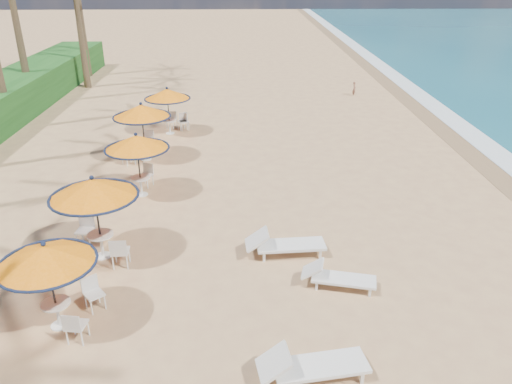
# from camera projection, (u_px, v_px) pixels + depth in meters

# --- Properties ---
(ground) EXTENTS (160.00, 160.00, 0.00)m
(ground) POSITION_uv_depth(u_px,v_px,m) (305.00, 336.00, 10.72)
(ground) COLOR tan
(ground) RESTS_ON ground
(foam_strip) EXTENTS (1.20, 140.00, 0.04)m
(foam_strip) POSITION_uv_depth(u_px,v_px,m) (508.00, 162.00, 20.00)
(foam_strip) COLOR white
(foam_strip) RESTS_ON ground
(wetsand_band) EXTENTS (1.40, 140.00, 0.02)m
(wetsand_band) POSITION_uv_depth(u_px,v_px,m) (486.00, 162.00, 19.98)
(wetsand_band) COLOR olive
(wetsand_band) RESTS_ON ground
(station_0) EXTENTS (2.07, 2.07, 2.15)m
(station_0) POSITION_uv_depth(u_px,v_px,m) (51.00, 263.00, 10.35)
(station_0) COLOR black
(station_0) RESTS_ON ground
(station_1) EXTENTS (2.31, 2.31, 2.41)m
(station_1) POSITION_uv_depth(u_px,v_px,m) (93.00, 199.00, 12.87)
(station_1) COLOR black
(station_1) RESTS_ON ground
(station_2) EXTENTS (2.15, 2.15, 2.25)m
(station_2) POSITION_uv_depth(u_px,v_px,m) (136.00, 148.00, 16.50)
(station_2) COLOR black
(station_2) RESTS_ON ground
(station_3) EXTENTS (2.28, 2.36, 2.38)m
(station_3) POSITION_uv_depth(u_px,v_px,m) (141.00, 118.00, 19.56)
(station_3) COLOR black
(station_3) RESTS_ON ground
(station_4) EXTENTS (2.11, 2.12, 2.20)m
(station_4) POSITION_uv_depth(u_px,v_px,m) (169.00, 99.00, 22.75)
(station_4) COLOR black
(station_4) RESTS_ON ground
(lounger_near) EXTENTS (2.21, 1.00, 0.77)m
(lounger_near) POSITION_uv_depth(u_px,v_px,m) (309.00, 365.00, 9.47)
(lounger_near) COLOR silver
(lounger_near) RESTS_ON ground
(lounger_mid) EXTENTS (1.90, 0.97, 0.65)m
(lounger_mid) POSITION_uv_depth(u_px,v_px,m) (336.00, 277.00, 12.23)
(lounger_mid) COLOR silver
(lounger_mid) RESTS_ON ground
(lounger_far) EXTENTS (2.21, 0.83, 0.78)m
(lounger_far) POSITION_uv_depth(u_px,v_px,m) (283.00, 244.00, 13.53)
(lounger_far) COLOR silver
(lounger_far) RESTS_ON ground
(person) EXTENTS (0.32, 0.37, 0.87)m
(person) POSITION_uv_depth(u_px,v_px,m) (354.00, 88.00, 29.78)
(person) COLOR brown
(person) RESTS_ON ground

